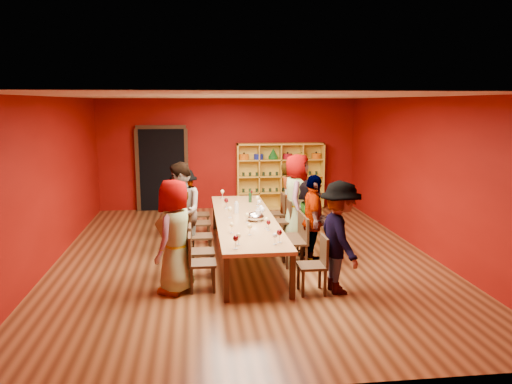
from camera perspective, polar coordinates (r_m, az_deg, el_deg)
room_shell at (r=9.26m, az=-1.28°, el=1.55°), size 7.10×9.10×3.04m
tasting_table at (r=9.41m, az=-1.26°, el=-3.28°), size 1.10×4.50×0.75m
doorway at (r=13.68m, az=-10.66°, el=2.60°), size 1.40×0.17×2.30m
shelving_unit at (r=13.75m, az=2.75°, el=2.21°), size 2.40×0.40×1.80m
chair_person_left_0 at (r=7.84m, az=-6.74°, el=-7.66°), size 0.42×0.42×0.89m
person_left_0 at (r=7.74m, az=-9.25°, el=-5.01°), size 0.77×0.97×1.76m
chair_person_left_1 at (r=8.42m, az=-6.76°, el=-6.40°), size 0.42×0.42×0.89m
person_left_1 at (r=8.36m, az=-8.81°, el=-4.76°), size 0.58×0.66×1.50m
chair_person_left_2 at (r=9.37m, az=-6.79°, el=-4.69°), size 0.42×0.42×0.89m
person_left_2 at (r=9.27m, az=-8.59°, el=-2.24°), size 0.78×1.00×1.82m
chair_person_left_3 at (r=10.38m, az=-6.82°, el=-3.22°), size 0.42×0.42×0.89m
person_left_3 at (r=10.31m, az=-8.22°, el=-1.66°), size 0.79×1.10×1.58m
chair_person_left_4 at (r=11.17m, az=-6.83°, el=-2.26°), size 0.42×0.42×0.89m
person_left_4 at (r=11.12m, az=-8.20°, el=-0.96°), size 0.72×0.98×1.52m
chair_person_right_0 at (r=7.75m, az=6.99°, el=-7.89°), size 0.42×0.42×0.89m
person_right_0 at (r=7.73m, az=9.57°, el=-5.13°), size 0.55×1.15×1.73m
chair_person_right_1 at (r=8.96m, az=4.99°, el=-5.35°), size 0.42×0.42×0.89m
person_right_1 at (r=8.93m, az=6.57°, el=-3.27°), size 0.55×1.01×1.64m
chair_person_right_2 at (r=9.35m, az=4.47°, el=-4.68°), size 0.42×0.42×0.89m
person_right_2 at (r=9.35m, az=6.15°, el=-3.11°), size 0.55×1.42×1.50m
chair_person_right_3 at (r=10.49m, az=3.19°, el=-3.01°), size 0.42×0.42×0.89m
person_right_3 at (r=10.45m, az=4.70°, el=-0.69°), size 0.74×1.01×1.84m
chair_person_right_4 at (r=11.20m, az=2.52°, el=-2.15°), size 0.42×0.42×0.89m
person_right_4 at (r=11.19m, az=3.76°, el=-0.64°), size 0.49×0.62×1.58m
wine_glass_0 at (r=11.27m, az=-3.87°, el=-0.00°), size 0.08×0.08×0.21m
wine_glass_1 at (r=9.30m, az=0.75°, el=-2.09°), size 0.09×0.09×0.22m
wine_glass_2 at (r=8.45m, az=1.44°, el=-3.54°), size 0.07×0.07×0.19m
wine_glass_3 at (r=8.57m, az=1.22°, el=-3.25°), size 0.08×0.08×0.20m
wine_glass_4 at (r=10.19m, az=-3.41°, el=-1.03°), size 0.09×0.09×0.22m
wine_glass_5 at (r=8.16m, az=-0.72°, el=-3.99°), size 0.08×0.08×0.19m
wine_glass_6 at (r=9.38m, az=-3.00°, el=-2.02°), size 0.09×0.09×0.22m
wine_glass_7 at (r=10.28m, az=-3.36°, el=-1.04°), size 0.08×0.08×0.20m
wine_glass_8 at (r=8.31m, az=-2.81°, el=-3.82°), size 0.07×0.07×0.18m
wine_glass_9 at (r=7.41m, az=-2.34°, el=-5.39°), size 0.08×0.08×0.21m
wine_glass_10 at (r=8.99m, az=-1.03°, el=-2.70°), size 0.08×0.08×0.19m
wine_glass_11 at (r=7.73m, az=2.69°, el=-4.71°), size 0.08×0.08×0.21m
wine_glass_12 at (r=7.63m, az=2.19°, el=-5.04°), size 0.08×0.08×0.19m
wine_glass_13 at (r=10.45m, az=0.17°, el=-0.76°), size 0.09×0.09×0.21m
wine_glass_14 at (r=9.53m, az=0.58°, el=-1.85°), size 0.08×0.08×0.21m
wine_glass_15 at (r=10.14m, az=0.38°, el=-1.18°), size 0.08×0.08×0.19m
wine_glass_16 at (r=7.62m, az=-2.01°, el=-5.05°), size 0.08×0.08×0.19m
wine_glass_17 at (r=11.32m, az=-0.58°, el=-0.04°), size 0.07×0.07×0.18m
spittoon_bowl at (r=9.15m, az=-0.09°, el=-2.84°), size 0.33×0.33×0.18m
carafe_a at (r=9.80m, az=-2.24°, el=-1.81°), size 0.09×0.09×0.23m
carafe_b at (r=9.09m, az=0.24°, el=-2.70°), size 0.12×0.12×0.25m
wine_bottle at (r=10.84m, az=-0.67°, el=-0.61°), size 0.07×0.07×0.29m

